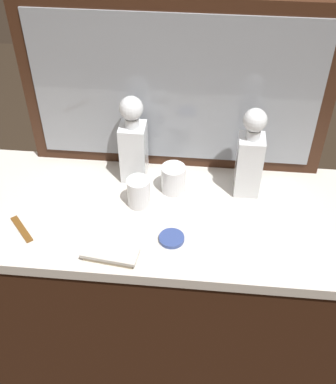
% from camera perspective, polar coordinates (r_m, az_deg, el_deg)
% --- Properties ---
extents(ground_plane, '(6.00, 6.00, 0.00)m').
position_cam_1_polar(ground_plane, '(2.23, -0.00, -19.66)').
color(ground_plane, '#2D2319').
extents(dresser, '(1.31, 0.51, 0.93)m').
position_cam_1_polar(dresser, '(1.83, -0.00, -12.73)').
color(dresser, '#381E11').
rests_on(dresser, ground_plane).
extents(dresser_mirror, '(0.95, 0.03, 0.56)m').
position_cam_1_polar(dresser_mirror, '(1.50, 0.89, 11.84)').
color(dresser_mirror, '#381E11').
rests_on(dresser_mirror, dresser).
extents(crystal_decanter_front, '(0.08, 0.08, 0.30)m').
position_cam_1_polar(crystal_decanter_front, '(1.54, -4.08, 5.33)').
color(crystal_decanter_front, white).
rests_on(crystal_decanter_front, dresser).
extents(crystal_decanter_rear, '(0.08, 0.08, 0.30)m').
position_cam_1_polar(crystal_decanter_rear, '(1.49, 9.53, 3.68)').
color(crystal_decanter_rear, white).
rests_on(crystal_decanter_rear, dresser).
extents(crystal_tumbler_front, '(0.08, 0.08, 0.09)m').
position_cam_1_polar(crystal_tumbler_front, '(1.53, 0.63, 1.43)').
color(crystal_tumbler_front, white).
rests_on(crystal_tumbler_front, dresser).
extents(crystal_tumbler_far_right, '(0.07, 0.07, 0.09)m').
position_cam_1_polar(crystal_tumbler_far_right, '(1.48, -3.46, -0.15)').
color(crystal_tumbler_far_right, white).
rests_on(crystal_tumbler_far_right, dresser).
extents(silver_brush_front, '(0.16, 0.08, 0.02)m').
position_cam_1_polar(silver_brush_front, '(1.36, -6.78, -7.30)').
color(silver_brush_front, '#B7A88C').
rests_on(silver_brush_front, dresser).
extents(porcelain_dish, '(0.07, 0.07, 0.01)m').
position_cam_1_polar(porcelain_dish, '(1.40, 0.42, -5.47)').
color(porcelain_dish, '#33478C').
rests_on(porcelain_dish, dresser).
extents(tortoiseshell_comb, '(0.09, 0.10, 0.01)m').
position_cam_1_polar(tortoiseshell_comb, '(1.49, -16.79, -4.18)').
color(tortoiseshell_comb, brown).
rests_on(tortoiseshell_comb, dresser).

